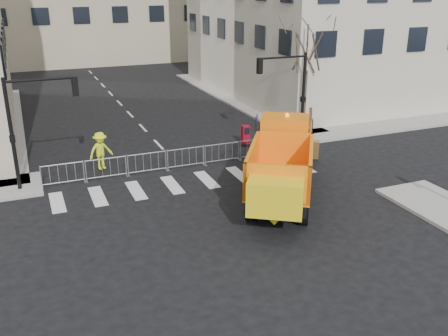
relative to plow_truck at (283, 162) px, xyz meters
name	(u,v)px	position (x,y,z in m)	size (l,w,h in m)	color
ground	(238,229)	(-3.08, -2.10, -1.76)	(120.00, 120.00, 0.00)	black
sidewalk_back	(176,161)	(-3.08, 6.40, -1.68)	(64.00, 5.00, 0.15)	gray
traffic_light_left	(12,137)	(-11.08, 5.40, 0.94)	(0.18, 0.18, 5.40)	black
traffic_light_right	(303,98)	(5.42, 7.40, 0.94)	(0.18, 0.18, 5.40)	black
crowd_barriers	(167,160)	(-3.83, 5.50, -1.21)	(12.60, 0.60, 1.10)	#9EA0A5
street_tree	(305,77)	(6.12, 8.40, 1.99)	(3.00, 3.00, 7.50)	#382B21
plow_truck	(283,162)	(0.00, 0.00, 0.00)	(7.77, 10.03, 3.95)	black
cop_a	(302,145)	(3.71, 4.42, -0.96)	(0.58, 0.38, 1.59)	black
cop_b	(286,153)	(2.02, 3.20, -0.86)	(0.87, 0.68, 1.80)	black
cop_c	(266,146)	(1.72, 4.90, -0.94)	(0.96, 0.40, 1.63)	black
worker	(101,151)	(-7.02, 6.58, -0.62)	(1.28, 0.74, 1.98)	#E5F31C
newspaper_box	(245,134)	(1.73, 7.70, -1.06)	(0.45, 0.40, 1.10)	maroon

